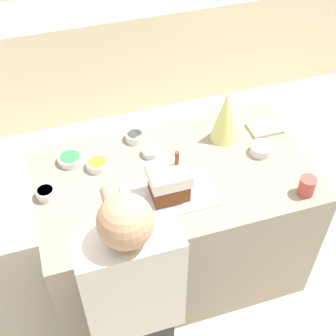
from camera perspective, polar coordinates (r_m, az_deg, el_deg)
name	(u,v)px	position (r m, az deg, el deg)	size (l,w,h in m)	color
ground_plane	(173,266)	(3.21, 0.66, -11.89)	(12.00, 12.00, 0.00)	beige
back_cabinet_block	(105,55)	(4.30, -7.68, 13.52)	(6.00, 0.60, 0.92)	beige
kitchen_island	(174,225)	(2.85, 0.73, -7.02)	(1.50, 0.85, 0.89)	gray
baking_tray	(169,195)	(2.40, 0.10, -3.29)	(0.46, 0.28, 0.01)	silver
gingerbread_house	(169,182)	(2.33, 0.11, -1.66)	(0.20, 0.18, 0.26)	brown
decorative_tree	(225,116)	(2.64, 7.00, 6.29)	(0.16, 0.16, 0.32)	#DBD675
candy_bowl_near_tray_left	(97,164)	(2.56, -8.61, 0.48)	(0.12, 0.12, 0.04)	white
candy_bowl_beside_tree	(70,159)	(2.62, -11.85, 1.12)	(0.14, 0.14, 0.04)	silver
candy_bowl_far_left	(46,193)	(2.46, -14.68, -2.96)	(0.10, 0.10, 0.05)	white
candy_bowl_near_tray_right	(261,149)	(2.66, 11.30, 2.31)	(0.12, 0.12, 0.05)	silver
candy_bowl_center_rear	(135,136)	(2.70, -4.05, 3.89)	(0.11, 0.11, 0.04)	white
candy_bowl_front_corner	(151,152)	(2.61, -2.10, 2.02)	(0.10, 0.10, 0.04)	silver
cookbook	(265,128)	(2.83, 11.72, 4.81)	(0.19, 0.14, 0.02)	#CCB78C
mug	(307,186)	(2.48, 16.57, -2.14)	(0.08, 0.08, 0.10)	#B24238
person	(135,312)	(2.16, -4.08, -17.07)	(0.40, 0.51, 1.54)	#333338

